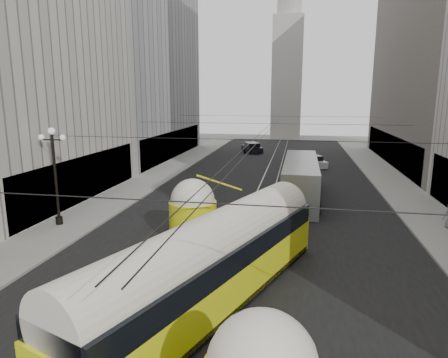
% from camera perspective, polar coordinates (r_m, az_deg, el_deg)
% --- Properties ---
extents(road, '(20.00, 85.00, 0.02)m').
position_cam_1_polar(road, '(38.36, 6.21, -1.05)').
color(road, black).
rests_on(road, ground).
extents(sidewalk_left, '(4.00, 72.00, 0.15)m').
position_cam_1_polar(sidewalk_left, '(44.21, -9.11, 0.67)').
color(sidewalk_left, gray).
rests_on(sidewalk_left, ground).
extents(sidewalk_right, '(4.00, 72.00, 0.15)m').
position_cam_1_polar(sidewalk_right, '(42.68, 22.87, -0.51)').
color(sidewalk_right, gray).
rests_on(sidewalk_right, ground).
extents(rail_left, '(0.12, 85.00, 0.04)m').
position_cam_1_polar(rail_left, '(38.42, 5.10, -1.01)').
color(rail_left, gray).
rests_on(rail_left, ground).
extents(rail_right, '(0.12, 85.00, 0.04)m').
position_cam_1_polar(rail_right, '(38.32, 7.33, -1.10)').
color(rail_right, gray).
rests_on(rail_right, ground).
extents(building_left_far, '(12.60, 28.60, 28.60)m').
position_cam_1_polar(building_left_far, '(57.81, -13.25, 17.27)').
color(building_left_far, '#999999').
rests_on(building_left_far, ground).
extents(distant_tower, '(6.00, 6.00, 31.36)m').
position_cam_1_polar(distant_tower, '(85.11, 9.06, 16.00)').
color(distant_tower, '#B2AFA8').
rests_on(distant_tower, ground).
extents(lamppost_left_mid, '(1.86, 0.44, 6.37)m').
position_cam_1_polar(lamppost_left_mid, '(27.91, -23.00, 1.09)').
color(lamppost_left_mid, black).
rests_on(lamppost_left_mid, sidewalk_left).
extents(catenary, '(25.00, 72.00, 0.23)m').
position_cam_1_polar(catenary, '(36.50, 6.48, 7.63)').
color(catenary, black).
rests_on(catenary, ground).
extents(streetcar, '(8.09, 16.57, 3.85)m').
position_cam_1_polar(streetcar, '(16.53, -1.71, -11.70)').
color(streetcar, yellow).
rests_on(streetcar, ground).
extents(city_bus, '(2.98, 12.86, 3.27)m').
position_cam_1_polar(city_bus, '(33.76, 10.86, 0.15)').
color(city_bus, gray).
rests_on(city_bus, ground).
extents(sedan_white_far, '(3.61, 4.93, 1.44)m').
position_cam_1_polar(sedan_white_far, '(49.80, 12.48, 2.46)').
color(sedan_white_far, white).
rests_on(sedan_white_far, ground).
extents(sedan_dark_far, '(3.80, 5.17, 1.51)m').
position_cam_1_polar(sedan_dark_far, '(61.41, 4.02, 4.45)').
color(sedan_dark_far, black).
rests_on(sedan_dark_far, ground).
extents(pedestrian_crossing_a, '(0.59, 0.76, 1.82)m').
position_cam_1_polar(pedestrian_crossing_a, '(13.37, -17.20, -23.20)').
color(pedestrian_crossing_a, black).
rests_on(pedestrian_crossing_a, ground).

